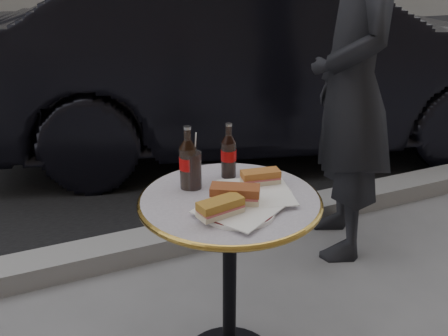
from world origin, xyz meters
name	(u,v)px	position (x,y,z in m)	size (l,w,h in m)	color
asphalt_road	(64,85)	(0.00, 5.00, 0.00)	(40.00, 8.00, 0.00)	black
curb	(161,242)	(0.00, 0.90, 0.05)	(40.00, 0.20, 0.12)	gray
bistro_table	(229,287)	(0.00, 0.00, 0.37)	(0.62, 0.62, 0.73)	#BAB2C4
plate_left	(239,211)	(-0.02, -0.11, 0.74)	(0.23, 0.23, 0.01)	white
plate_right	(256,195)	(0.08, -0.03, 0.74)	(0.25, 0.25, 0.01)	white
sandwich_left_a	(220,208)	(-0.09, -0.13, 0.77)	(0.14, 0.07, 0.05)	#AB762B
sandwich_left_b	(235,195)	(-0.01, -0.06, 0.77)	(0.16, 0.07, 0.05)	brown
sandwich_right	(260,178)	(0.13, 0.03, 0.77)	(0.13, 0.06, 0.05)	#B1682D
cola_bottle_left	(188,158)	(-0.10, 0.13, 0.85)	(0.06, 0.06, 0.23)	black
cola_bottle_right	(229,150)	(0.07, 0.16, 0.83)	(0.06, 0.06, 0.20)	black
cola_glass	(193,170)	(-0.09, 0.12, 0.80)	(0.07, 0.07, 0.13)	black
parked_car	(267,60)	(1.26, 2.09, 0.73)	(4.42, 1.53, 1.45)	black
pedestrian	(353,87)	(0.92, 0.58, 0.89)	(0.65, 0.42, 1.77)	black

